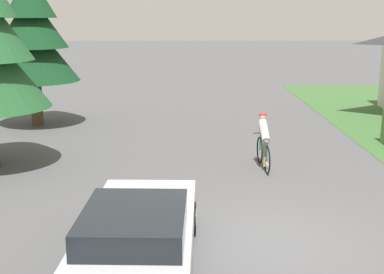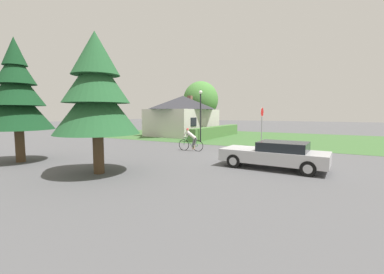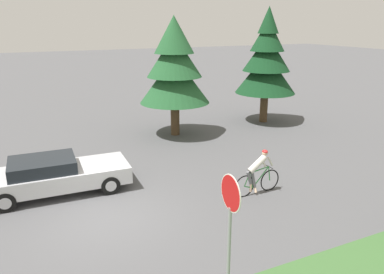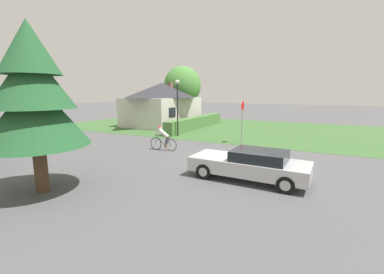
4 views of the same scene
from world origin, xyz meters
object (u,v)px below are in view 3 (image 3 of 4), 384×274
(conifer_tall_far, at_px, (266,61))
(conifer_tall_near, at_px, (174,67))
(sedan_left_lane, at_px, (55,175))
(stop_sign, at_px, (230,219))
(cyclist, at_px, (258,173))

(conifer_tall_far, bearing_deg, conifer_tall_near, -87.70)
(sedan_left_lane, relative_size, stop_sign, 1.60)
(sedan_left_lane, relative_size, conifer_tall_near, 0.81)
(conifer_tall_far, bearing_deg, stop_sign, -38.20)
(cyclist, xyz_separation_m, conifer_tall_near, (-7.62, 0.21, 2.76))
(conifer_tall_far, bearing_deg, cyclist, -36.82)
(sedan_left_lane, relative_size, cyclist, 2.60)
(sedan_left_lane, height_order, cyclist, cyclist)
(conifer_tall_near, height_order, conifer_tall_far, conifer_tall_far)
(conifer_tall_near, distance_m, conifer_tall_far, 5.67)
(sedan_left_lane, xyz_separation_m, conifer_tall_near, (-4.64, 6.36, 2.84))
(sedan_left_lane, bearing_deg, cyclist, -23.67)
(cyclist, height_order, conifer_tall_near, conifer_tall_near)
(sedan_left_lane, height_order, conifer_tall_far, conifer_tall_far)
(stop_sign, relative_size, conifer_tall_near, 0.51)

